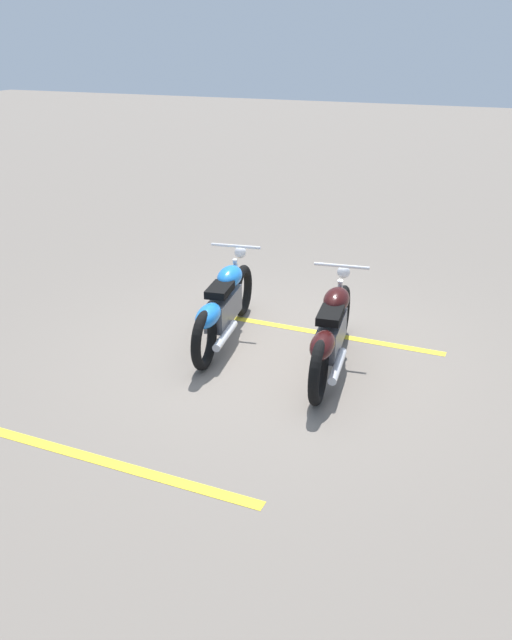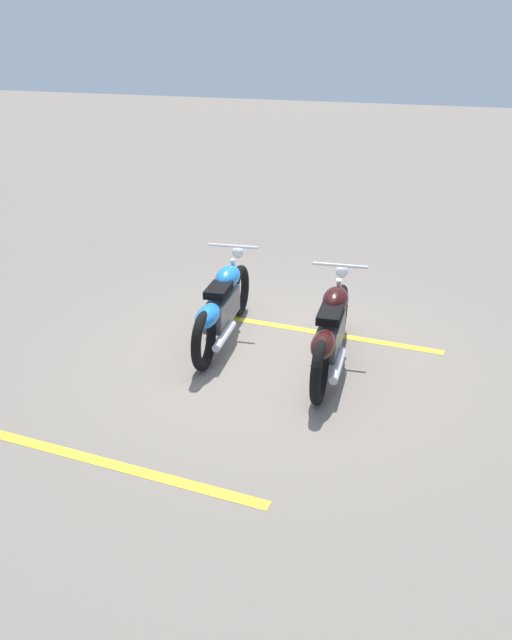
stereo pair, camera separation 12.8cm
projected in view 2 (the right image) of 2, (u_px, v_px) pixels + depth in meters
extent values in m
plane|color=slate|center=(274.00, 352.00, 7.67)|extent=(60.00, 60.00, 0.00)
torus|color=black|center=(240.00, 291.00, 8.56)|extent=(0.68, 0.20, 0.67)
torus|color=black|center=(204.00, 341.00, 7.17)|extent=(0.68, 0.20, 0.67)
cube|color=#59595E|center=(222.00, 308.00, 7.79)|extent=(0.86, 0.33, 0.32)
ellipsoid|color=blue|center=(228.00, 277.00, 7.91)|extent=(0.55, 0.35, 0.24)
ellipsoid|color=blue|center=(208.00, 316.00, 7.22)|extent=(0.59, 0.31, 0.22)
cube|color=black|center=(218.00, 290.00, 7.56)|extent=(0.47, 0.30, 0.09)
cylinder|color=silver|center=(235.00, 278.00, 8.25)|extent=(0.27, 0.09, 0.56)
cylinder|color=silver|center=(233.00, 246.00, 8.04)|extent=(0.12, 0.62, 0.04)
sphere|color=silver|center=(238.00, 252.00, 8.28)|extent=(0.15, 0.15, 0.15)
cylinder|color=silver|center=(225.00, 336.00, 7.47)|extent=(0.71, 0.18, 0.09)
torus|color=black|center=(340.00, 312.00, 7.90)|extent=(0.68, 0.19, 0.67)
torus|color=black|center=(320.00, 372.00, 6.51)|extent=(0.68, 0.19, 0.67)
cube|color=#59595E|center=(331.00, 334.00, 7.13)|extent=(0.86, 0.32, 0.32)
ellipsoid|color=black|center=(335.00, 299.00, 7.25)|extent=(0.55, 0.34, 0.24)
ellipsoid|color=black|center=(323.00, 344.00, 6.56)|extent=(0.58, 0.31, 0.22)
cube|color=black|center=(330.00, 315.00, 6.90)|extent=(0.47, 0.29, 0.09)
cylinder|color=silver|center=(339.00, 299.00, 7.59)|extent=(0.27, 0.09, 0.56)
cylinder|color=silver|center=(340.00, 265.00, 7.38)|extent=(0.11, 0.62, 0.04)
sphere|color=silver|center=(342.00, 271.00, 7.61)|extent=(0.15, 0.15, 0.15)
cylinder|color=silver|center=(338.00, 365.00, 6.80)|extent=(0.71, 0.17, 0.09)
cube|color=yellow|center=(312.00, 331.00, 8.20)|extent=(0.18, 3.20, 0.01)
cube|color=yellow|center=(97.00, 460.00, 5.72)|extent=(0.18, 3.20, 0.01)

